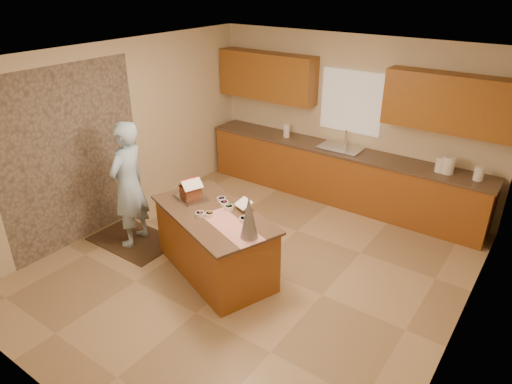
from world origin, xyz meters
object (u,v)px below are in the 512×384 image
(gingerbread_house, at_px, (191,190))
(tinsel_tree, at_px, (249,217))
(boy, at_px, (128,185))
(island_base, at_px, (215,243))

(gingerbread_house, bearing_deg, tinsel_tree, -16.02)
(tinsel_tree, bearing_deg, gingerbread_house, 163.98)
(boy, relative_size, gingerbread_house, 5.38)
(tinsel_tree, xyz_separation_m, gingerbread_house, (-1.20, 0.34, -0.14))
(island_base, height_order, boy, boy)
(island_base, bearing_deg, tinsel_tree, 3.67)
(tinsel_tree, height_order, boy, boy)
(island_base, bearing_deg, boy, -154.05)
(island_base, bearing_deg, gingerbread_house, -174.81)
(boy, distance_m, gingerbread_house, 0.95)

